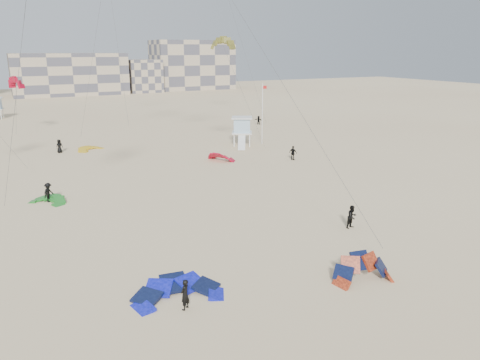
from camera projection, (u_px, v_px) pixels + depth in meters
name	position (u px, v px, depth m)	size (l,w,h in m)	color
ground	(220.00, 306.00, 24.85)	(320.00, 320.00, 0.00)	beige
kite_ground_blue	(178.00, 297.00, 25.74)	(4.95, 5.06, 1.25)	#2125E2
kite_ground_orange	(363.00, 281.00, 27.57)	(3.77, 2.75, 2.57)	#F24E21
kite_ground_green	(49.00, 202.00, 41.63)	(3.23, 3.35, 0.88)	#208820
kite_ground_red_far	(221.00, 160.00, 57.28)	(3.38, 3.13, 1.72)	red
kite_ground_yellow	(90.00, 150.00, 63.26)	(3.51, 3.66, 0.73)	#F49B06
kitesurfer_main	(185.00, 295.00, 24.31)	(0.62, 0.41, 1.69)	black
kitesurfer_b	(352.00, 217.00, 35.45)	(0.87, 0.68, 1.79)	black
kitesurfer_c	(48.00, 192.00, 41.54)	(1.13, 0.65, 1.75)	black
kitesurfer_d	(293.00, 153.00, 57.29)	(1.03, 0.43, 1.75)	black
kitesurfer_e	(59.00, 146.00, 61.31)	(0.87, 0.56, 1.77)	black
kitesurfer_f	(259.00, 120.00, 84.47)	(1.44, 0.46, 1.56)	black
kite_fly_olive	(223.00, 44.00, 55.71)	(7.01, 4.16, 13.93)	olive
kite_fly_red	(16.00, 84.00, 72.46)	(4.47, 7.55, 8.23)	red
lifeguard_tower_near	(242.00, 131.00, 65.77)	(3.85, 6.03, 4.02)	white
flagpole	(262.00, 113.00, 66.05)	(0.70, 0.11, 8.57)	white
condo_mid	(69.00, 74.00, 139.22)	(32.00, 16.00, 12.00)	tan
condo_east	(192.00, 65.00, 157.81)	(26.00, 14.00, 16.00)	tan
condo_fill_right	(144.00, 76.00, 147.35)	(10.00, 10.00, 10.00)	tan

